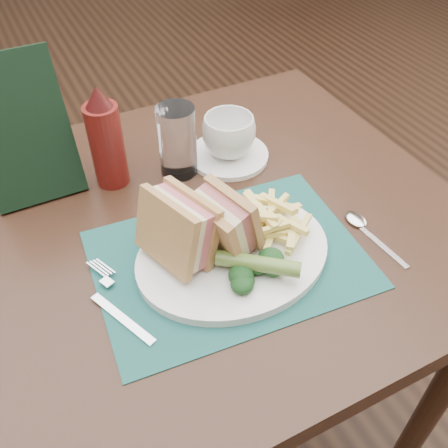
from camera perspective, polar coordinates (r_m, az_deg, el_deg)
name	(u,v)px	position (r m, az deg, el deg)	size (l,w,h in m)	color
floor	(140,293)	(1.70, -9.60, -7.77)	(7.00, 7.00, 0.00)	black
table_main	(199,347)	(1.11, -2.92, -13.90)	(0.90, 0.75, 0.75)	black
placemat	(229,259)	(0.76, 0.57, -4.01)	(0.40, 0.29, 0.00)	#184D49
plate	(233,254)	(0.75, 1.03, -3.47)	(0.30, 0.24, 0.01)	white
sandwich_half_a	(166,236)	(0.70, -6.63, -1.33)	(0.06, 0.11, 0.10)	tan
sandwich_half_b	(213,228)	(0.71, -1.23, -0.42)	(0.06, 0.10, 0.09)	tan
kale_garnish	(258,271)	(0.71, 3.93, -5.36)	(0.11, 0.08, 0.03)	black
pickle_spear	(258,264)	(0.70, 3.93, -4.54)	(0.02, 0.02, 0.12)	#50732C
fries_pile	(268,219)	(0.76, 5.04, 0.54)	(0.18, 0.20, 0.05)	#F3E079
fork	(115,301)	(0.72, -12.33, -8.59)	(0.03, 0.17, 0.01)	silver
spoon	(374,236)	(0.82, 16.73, -1.31)	(0.03, 0.15, 0.01)	silver
saucer	(229,155)	(0.95, 0.54, 7.86)	(0.15, 0.15, 0.01)	white
coffee_cup	(229,136)	(0.93, 0.55, 10.05)	(0.10, 0.10, 0.08)	white
drinking_glass	(177,141)	(0.89, -5.36, 9.42)	(0.07, 0.07, 0.13)	white
ketchup_bottle	(105,137)	(0.87, -13.41, 9.66)	(0.06, 0.06, 0.19)	#59120F
check_presenter	(22,131)	(0.87, -22.08, 9.82)	(0.15, 0.02, 0.25)	black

